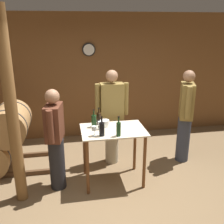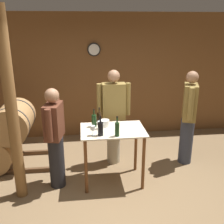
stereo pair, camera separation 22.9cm
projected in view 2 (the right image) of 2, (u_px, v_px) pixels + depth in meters
The scene contains 14 objects.
ground_plane at pixel (118, 199), 3.87m from camera, with size 14.00×14.00×0.00m, color brown.
back_wall at pixel (103, 77), 5.77m from camera, with size 8.40×0.08×2.70m.
tasting_table at pixel (113, 141), 4.11m from camera, with size 0.99×0.69×0.91m.
wooden_post at pixel (11, 110), 3.54m from camera, with size 0.16×0.16×2.70m.
wine_bottle_far_left at pixel (94, 120), 4.13m from camera, with size 0.08×0.08×0.29m.
wine_bottle_left at pixel (100, 128), 3.79m from camera, with size 0.08×0.08×0.30m.
wine_bottle_center at pixel (99, 118), 4.24m from camera, with size 0.07×0.07×0.28m.
wine_bottle_right at pixel (117, 129), 3.77m from camera, with size 0.07×0.07×0.30m.
wine_glass_near_left at pixel (93, 128), 3.79m from camera, with size 0.07×0.07×0.15m.
wine_glass_near_center at pixel (100, 123), 4.04m from camera, with size 0.07×0.07×0.13m.
ice_bucket at pixel (105, 123), 4.15m from camera, with size 0.15×0.15×0.11m.
person_host at pixel (55, 137), 3.95m from camera, with size 0.29×0.58×1.59m.
person_visitor_with_scarf at pixel (114, 115), 4.65m from camera, with size 0.59×0.24×1.72m.
person_visitor_bearded at pixel (189, 116), 4.63m from camera, with size 0.34×0.56×1.71m.
Camera 2 is at (-0.47, -3.22, 2.46)m, focal length 42.00 mm.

